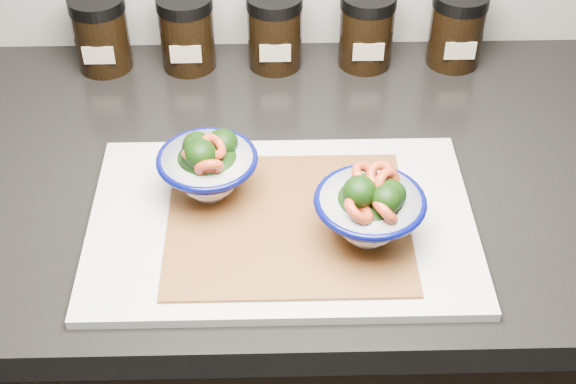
{
  "coord_description": "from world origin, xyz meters",
  "views": [
    {
      "loc": [
        0.04,
        0.65,
        1.55
      ],
      "look_at": [
        0.06,
        1.33,
        0.96
      ],
      "focal_mm": 50.0,
      "sensor_mm": 36.0,
      "label": 1
    }
  ],
  "objects_px": {
    "bowl_left": "(207,167)",
    "cutting_board": "(282,222)",
    "bowl_right": "(370,209)",
    "spice_jar_d": "(366,30)",
    "spice_jar_a": "(101,33)",
    "spice_jar_b": "(187,32)",
    "spice_jar_c": "(275,31)",
    "spice_jar_e": "(457,29)"
  },
  "relations": [
    {
      "from": "bowl_right",
      "to": "cutting_board",
      "type": "bearing_deg",
      "value": 160.3
    },
    {
      "from": "cutting_board",
      "to": "spice_jar_a",
      "type": "xyz_separation_m",
      "value": [
        -0.26,
        0.36,
        0.05
      ]
    },
    {
      "from": "bowl_right",
      "to": "spice_jar_d",
      "type": "xyz_separation_m",
      "value": [
        0.03,
        0.39,
        -0.0
      ]
    },
    {
      "from": "spice_jar_c",
      "to": "bowl_right",
      "type": "bearing_deg",
      "value": -75.56
    },
    {
      "from": "spice_jar_e",
      "to": "cutting_board",
      "type": "bearing_deg",
      "value": -126.68
    },
    {
      "from": "bowl_left",
      "to": "spice_jar_a",
      "type": "distance_m",
      "value": 0.35
    },
    {
      "from": "bowl_right",
      "to": "spice_jar_e",
      "type": "xyz_separation_m",
      "value": [
        0.17,
        0.39,
        -0.0
      ]
    },
    {
      "from": "cutting_board",
      "to": "spice_jar_d",
      "type": "bearing_deg",
      "value": 69.73
    },
    {
      "from": "bowl_left",
      "to": "spice_jar_b",
      "type": "distance_m",
      "value": 0.31
    },
    {
      "from": "spice_jar_b",
      "to": "spice_jar_c",
      "type": "distance_m",
      "value": 0.13
    },
    {
      "from": "bowl_left",
      "to": "spice_jar_e",
      "type": "relative_size",
      "value": 1.06
    },
    {
      "from": "bowl_left",
      "to": "spice_jar_a",
      "type": "height_order",
      "value": "spice_jar_a"
    },
    {
      "from": "spice_jar_b",
      "to": "spice_jar_e",
      "type": "relative_size",
      "value": 1.0
    },
    {
      "from": "spice_jar_a",
      "to": "spice_jar_e",
      "type": "distance_m",
      "value": 0.52
    },
    {
      "from": "spice_jar_e",
      "to": "bowl_left",
      "type": "bearing_deg",
      "value": -138.58
    },
    {
      "from": "bowl_left",
      "to": "spice_jar_c",
      "type": "xyz_separation_m",
      "value": [
        0.08,
        0.31,
        0.0
      ]
    },
    {
      "from": "spice_jar_e",
      "to": "bowl_right",
      "type": "bearing_deg",
      "value": -113.3
    },
    {
      "from": "cutting_board",
      "to": "bowl_left",
      "type": "distance_m",
      "value": 0.11
    },
    {
      "from": "cutting_board",
      "to": "spice_jar_c",
      "type": "relative_size",
      "value": 3.98
    },
    {
      "from": "cutting_board",
      "to": "bowl_left",
      "type": "height_order",
      "value": "bowl_left"
    },
    {
      "from": "spice_jar_e",
      "to": "spice_jar_c",
      "type": "bearing_deg",
      "value": 180.0
    },
    {
      "from": "spice_jar_d",
      "to": "bowl_left",
      "type": "bearing_deg",
      "value": -125.1
    },
    {
      "from": "bowl_left",
      "to": "spice_jar_a",
      "type": "relative_size",
      "value": 1.06
    },
    {
      "from": "cutting_board",
      "to": "spice_jar_b",
      "type": "relative_size",
      "value": 3.98
    },
    {
      "from": "bowl_left",
      "to": "spice_jar_e",
      "type": "distance_m",
      "value": 0.47
    },
    {
      "from": "spice_jar_b",
      "to": "bowl_right",
      "type": "bearing_deg",
      "value": -59.55
    },
    {
      "from": "cutting_board",
      "to": "bowl_right",
      "type": "relative_size",
      "value": 3.6
    },
    {
      "from": "bowl_right",
      "to": "spice_jar_a",
      "type": "height_order",
      "value": "spice_jar_a"
    },
    {
      "from": "spice_jar_a",
      "to": "spice_jar_d",
      "type": "xyz_separation_m",
      "value": [
        0.39,
        0.0,
        0.0
      ]
    },
    {
      "from": "spice_jar_a",
      "to": "spice_jar_c",
      "type": "xyz_separation_m",
      "value": [
        0.25,
        0.0,
        0.0
      ]
    },
    {
      "from": "bowl_left",
      "to": "spice_jar_b",
      "type": "height_order",
      "value": "spice_jar_b"
    },
    {
      "from": "spice_jar_c",
      "to": "spice_jar_e",
      "type": "relative_size",
      "value": 1.0
    },
    {
      "from": "spice_jar_a",
      "to": "spice_jar_d",
      "type": "height_order",
      "value": "same"
    },
    {
      "from": "spice_jar_b",
      "to": "spice_jar_c",
      "type": "height_order",
      "value": "same"
    },
    {
      "from": "cutting_board",
      "to": "spice_jar_a",
      "type": "relative_size",
      "value": 3.98
    },
    {
      "from": "spice_jar_a",
      "to": "spice_jar_b",
      "type": "distance_m",
      "value": 0.13
    },
    {
      "from": "bowl_right",
      "to": "spice_jar_d",
      "type": "relative_size",
      "value": 1.11
    },
    {
      "from": "bowl_left",
      "to": "spice_jar_e",
      "type": "xyz_separation_m",
      "value": [
        0.35,
        0.31,
        0.0
      ]
    },
    {
      "from": "spice_jar_a",
      "to": "spice_jar_b",
      "type": "relative_size",
      "value": 1.0
    },
    {
      "from": "bowl_left",
      "to": "cutting_board",
      "type": "bearing_deg",
      "value": -27.6
    },
    {
      "from": "bowl_right",
      "to": "spice_jar_a",
      "type": "xyz_separation_m",
      "value": [
        -0.35,
        0.39,
        -0.0
      ]
    },
    {
      "from": "spice_jar_d",
      "to": "spice_jar_e",
      "type": "bearing_deg",
      "value": 0.0
    }
  ]
}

